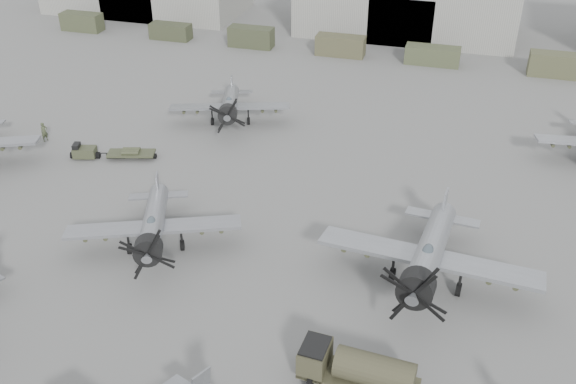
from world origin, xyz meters
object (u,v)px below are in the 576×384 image
object	(u,v)px
fuel_tanker	(357,368)
tug_trailer	(102,153)
aircraft_mid_1	(153,226)
aircraft_mid_2	(428,256)
ground_crew	(44,132)
aircraft_far_0	(230,105)

from	to	relation	value
fuel_tanker	tug_trailer	bearing A→B (deg)	147.70
aircraft_mid_1	aircraft_mid_2	distance (m)	18.19
tug_trailer	ground_crew	size ratio (longest dim) A/B	3.95
fuel_tanker	tug_trailer	size ratio (longest dim) A/B	0.91
aircraft_mid_2	aircraft_far_0	bearing A→B (deg)	141.37
ground_crew	aircraft_mid_1	bearing A→B (deg)	-103.01
aircraft_mid_1	aircraft_far_0	xyz separation A→B (m)	(-2.25, 20.50, -0.09)
aircraft_mid_1	aircraft_far_0	world-z (taller)	aircraft_mid_1
aircraft_mid_2	fuel_tanker	distance (m)	9.62
fuel_tanker	ground_crew	size ratio (longest dim) A/B	3.58
aircraft_mid_2	aircraft_far_0	size ratio (longest dim) A/B	1.23
aircraft_mid_1	aircraft_mid_2	size ratio (longest dim) A/B	0.83
tug_trailer	ground_crew	world-z (taller)	ground_crew
aircraft_mid_1	aircraft_far_0	bearing A→B (deg)	73.52
aircraft_mid_1	ground_crew	bearing A→B (deg)	121.16
aircraft_far_0	ground_crew	size ratio (longest dim) A/B	6.37
fuel_tanker	aircraft_far_0	bearing A→B (deg)	125.83
aircraft_mid_1	aircraft_far_0	distance (m)	20.63
aircraft_mid_1	tug_trailer	distance (m)	15.41
aircraft_mid_2	tug_trailer	size ratio (longest dim) A/B	1.99
fuel_tanker	aircraft_mid_1	bearing A→B (deg)	156.84
fuel_tanker	tug_trailer	distance (m)	32.28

